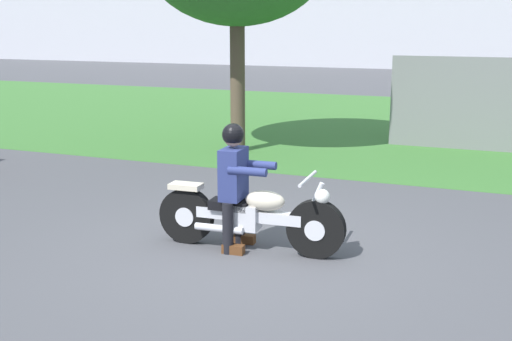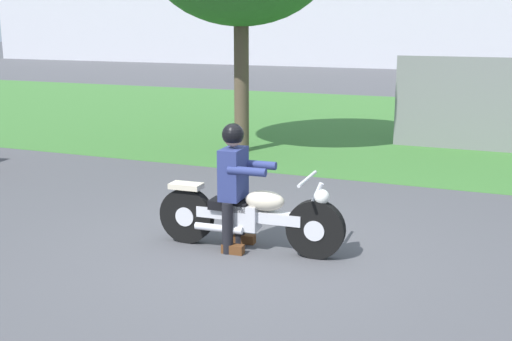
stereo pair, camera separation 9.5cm
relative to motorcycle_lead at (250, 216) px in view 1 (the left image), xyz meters
The scene contains 4 objects.
ground 0.47m from the motorcycle_lead, 78.88° to the right, with size 120.00×120.00×0.00m, color #4C4C51.
grass_verge 9.55m from the motorcycle_lead, 89.70° to the left, with size 60.00×12.00×0.01m, color #3D7533.
motorcycle_lead is the anchor object (origin of this frame).
rider_lead 0.46m from the motorcycle_lead, behind, with size 0.56×0.48×1.39m.
Camera 1 is at (2.51, -5.96, 2.44)m, focal length 45.26 mm.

